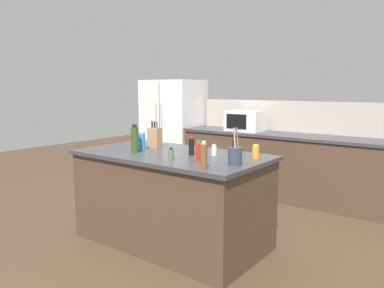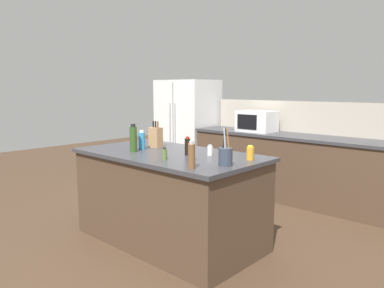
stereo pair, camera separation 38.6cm
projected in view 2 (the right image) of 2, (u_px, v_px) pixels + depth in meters
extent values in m
plane|color=#473323|center=(170.00, 240.00, 3.94)|extent=(14.00, 14.00, 0.00)
cube|color=#4C3828|center=(296.00, 170.00, 5.27)|extent=(3.21, 0.62, 0.90)
cube|color=#38383D|center=(298.00, 137.00, 5.21)|extent=(3.25, 0.66, 0.04)
cube|color=#B2A899|center=(309.00, 117.00, 5.40)|extent=(3.21, 0.03, 0.46)
cube|color=#4C3828|center=(169.00, 199.00, 3.88)|extent=(1.89, 0.99, 0.90)
cube|color=#38383D|center=(169.00, 155.00, 3.81)|extent=(1.95, 1.05, 0.04)
cube|color=white|center=(187.00, 129.00, 6.70)|extent=(1.00, 0.72, 1.73)
cube|color=#2D2D2D|center=(173.00, 131.00, 6.44)|extent=(0.01, 0.00, 1.64)
cylinder|color=#ADB2B7|center=(170.00, 130.00, 6.46)|extent=(0.02, 0.02, 0.95)
cylinder|color=#ADB2B7|center=(175.00, 131.00, 6.38)|extent=(0.02, 0.02, 0.95)
cube|color=white|center=(257.00, 121.00, 5.63)|extent=(0.54, 0.38, 0.31)
cube|color=black|center=(247.00, 122.00, 5.52)|extent=(0.34, 0.01, 0.22)
cube|color=#A87C54|center=(156.00, 137.00, 4.14)|extent=(0.14, 0.11, 0.22)
cylinder|color=black|center=(153.00, 124.00, 4.14)|extent=(0.02, 0.02, 0.07)
cylinder|color=black|center=(155.00, 124.00, 4.12)|extent=(0.02, 0.02, 0.07)
cylinder|color=brown|center=(158.00, 124.00, 4.10)|extent=(0.02, 0.02, 0.07)
cylinder|color=#333D4C|center=(225.00, 157.00, 3.16)|extent=(0.12, 0.12, 0.15)
cylinder|color=olive|center=(228.00, 139.00, 3.14)|extent=(0.01, 0.05, 0.18)
cylinder|color=black|center=(224.00, 138.00, 3.16)|extent=(0.01, 0.05, 0.18)
cylinder|color=#B2B2B7|center=(225.00, 139.00, 3.13)|extent=(0.01, 0.03, 0.18)
cylinder|color=black|center=(187.00, 147.00, 3.65)|extent=(0.06, 0.06, 0.16)
cylinder|color=#B22319|center=(187.00, 138.00, 3.64)|extent=(0.04, 0.04, 0.02)
cylinder|color=#2D4C1E|center=(133.00, 139.00, 3.84)|extent=(0.08, 0.08, 0.26)
cylinder|color=black|center=(133.00, 125.00, 3.82)|extent=(0.05, 0.05, 0.03)
cylinder|color=silver|center=(210.00, 151.00, 3.63)|extent=(0.05, 0.05, 0.09)
cylinder|color=#B2B2B7|center=(210.00, 145.00, 3.62)|extent=(0.03, 0.03, 0.02)
cylinder|color=#567038|center=(165.00, 154.00, 3.43)|extent=(0.05, 0.05, 0.10)
cylinder|color=black|center=(164.00, 148.00, 3.42)|extent=(0.03, 0.03, 0.02)
cylinder|color=gold|center=(250.00, 153.00, 3.41)|extent=(0.07, 0.07, 0.12)
cylinder|color=gold|center=(250.00, 146.00, 3.40)|extent=(0.05, 0.05, 0.02)
cylinder|color=red|center=(191.00, 152.00, 3.36)|extent=(0.06, 0.06, 0.16)
cylinder|color=green|center=(191.00, 142.00, 3.35)|extent=(0.04, 0.04, 0.02)
cylinder|color=brown|center=(192.00, 156.00, 3.03)|extent=(0.06, 0.06, 0.20)
cylinder|color=#B2B2B7|center=(192.00, 143.00, 3.01)|extent=(0.04, 0.04, 0.02)
cylinder|color=#3384BC|center=(142.00, 141.00, 3.99)|extent=(0.07, 0.07, 0.18)
cylinder|color=white|center=(142.00, 131.00, 3.98)|extent=(0.05, 0.05, 0.02)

